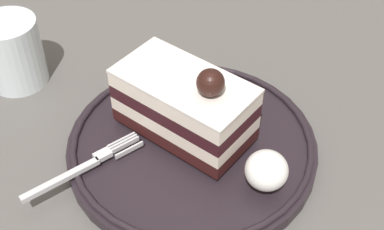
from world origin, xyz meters
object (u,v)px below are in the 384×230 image
at_px(cake_slice, 186,105).
at_px(drink_glass_near, 14,56).
at_px(fork, 86,164).
at_px(dessert_plate, 192,145).
at_px(whipped_cream_dollop, 267,170).

distance_m(cake_slice, drink_glass_near, 0.21).
xyz_separation_m(cake_slice, fork, (-0.01, -0.10, -0.03)).
bearing_deg(drink_glass_near, fork, 2.36).
distance_m(dessert_plate, fork, 0.10).
bearing_deg(cake_slice, drink_glass_near, -149.19).
bearing_deg(whipped_cream_dollop, drink_glass_near, -154.16).
height_order(cake_slice, drink_glass_near, cake_slice).
distance_m(whipped_cream_dollop, fork, 0.16).
bearing_deg(fork, dessert_plate, 78.25).
xyz_separation_m(cake_slice, drink_glass_near, (-0.18, -0.11, -0.02)).
height_order(dessert_plate, cake_slice, cake_slice).
bearing_deg(whipped_cream_dollop, dessert_plate, -162.24).
relative_size(dessert_plate, cake_slice, 1.67).
xyz_separation_m(dessert_plate, cake_slice, (-0.01, 0.00, 0.04)).
bearing_deg(fork, drink_glass_near, -177.64).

